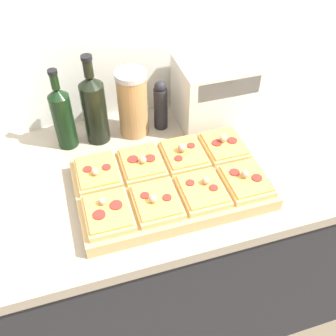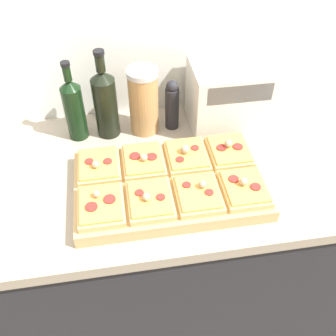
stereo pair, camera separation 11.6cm
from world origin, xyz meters
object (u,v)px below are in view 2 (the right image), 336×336
wine_bottle (105,102)px  grain_jar_tall (144,101)px  cutting_board (170,185)px  olive_oil_bottle (74,108)px  pepper_mill (172,105)px  toaster_oven (229,95)px

wine_bottle → grain_jar_tall: wine_bottle is taller
cutting_board → olive_oil_bottle: (-0.27, 0.30, 0.09)m
cutting_board → pepper_mill: pepper_mill is taller
cutting_board → toaster_oven: (0.26, 0.29, 0.09)m
wine_bottle → pepper_mill: size_ratio=1.68×
wine_bottle → toaster_oven: 0.42m
toaster_oven → olive_oil_bottle: bearing=179.2°
pepper_mill → toaster_oven: 0.20m
pepper_mill → toaster_oven: bearing=-2.1°
wine_bottle → toaster_oven: size_ratio=1.07×
wine_bottle → grain_jar_tall: 0.13m
cutting_board → wine_bottle: bearing=118.6°
cutting_board → grain_jar_tall: size_ratio=2.36×
cutting_board → pepper_mill: 0.32m
cutting_board → grain_jar_tall: grain_jar_tall is taller
olive_oil_bottle → cutting_board: bearing=-48.5°
cutting_board → toaster_oven: bearing=49.1°
grain_jar_tall → wine_bottle: bearing=180.0°
olive_oil_bottle → pepper_mill: 0.33m
olive_oil_bottle → toaster_oven: 0.52m
pepper_mill → olive_oil_bottle: bearing=-180.0°
pepper_mill → toaster_oven: (0.20, -0.01, 0.02)m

